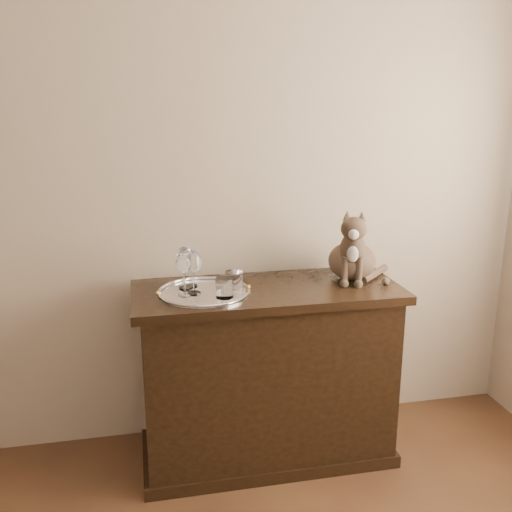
{
  "coord_description": "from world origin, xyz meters",
  "views": [
    {
      "loc": [
        0.05,
        -0.42,
        1.66
      ],
      "look_at": [
        0.55,
        1.95,
        1.0
      ],
      "focal_mm": 40.0,
      "sensor_mm": 36.0,
      "label": 1
    }
  ],
  "objects_px": {
    "tray": "(204,293)",
    "wine_glass_b": "(191,268)",
    "wine_glass_c": "(184,274)",
    "cat": "(353,243)",
    "wine_glass_a": "(185,268)",
    "wine_glass_d": "(194,273)",
    "tumbler_c": "(234,281)",
    "sideboard": "(267,374)",
    "tumbler_a": "(225,288)"
  },
  "relations": [
    {
      "from": "tray",
      "to": "wine_glass_b",
      "type": "xyz_separation_m",
      "value": [
        -0.05,
        0.1,
        0.09
      ]
    },
    {
      "from": "wine_glass_c",
      "to": "tray",
      "type": "bearing_deg",
      "value": 7.25
    },
    {
      "from": "tray",
      "to": "cat",
      "type": "height_order",
      "value": "cat"
    },
    {
      "from": "wine_glass_a",
      "to": "wine_glass_d",
      "type": "bearing_deg",
      "value": -69.81
    },
    {
      "from": "wine_glass_b",
      "to": "tumbler_c",
      "type": "bearing_deg",
      "value": -29.51
    },
    {
      "from": "wine_glass_a",
      "to": "cat",
      "type": "bearing_deg",
      "value": 0.77
    },
    {
      "from": "tumbler_c",
      "to": "sideboard",
      "type": "bearing_deg",
      "value": 11.69
    },
    {
      "from": "sideboard",
      "to": "wine_glass_d",
      "type": "xyz_separation_m",
      "value": [
        -0.33,
        -0.04,
        0.53
      ]
    },
    {
      "from": "tray",
      "to": "wine_glass_a",
      "type": "bearing_deg",
      "value": 134.11
    },
    {
      "from": "wine_glass_d",
      "to": "cat",
      "type": "xyz_separation_m",
      "value": [
        0.75,
        0.09,
        0.07
      ]
    },
    {
      "from": "wine_glass_b",
      "to": "tumbler_a",
      "type": "relative_size",
      "value": 2.03
    },
    {
      "from": "tray",
      "to": "wine_glass_c",
      "type": "relative_size",
      "value": 2.14
    },
    {
      "from": "tumbler_a",
      "to": "cat",
      "type": "xyz_separation_m",
      "value": [
        0.63,
        0.17,
        0.12
      ]
    },
    {
      "from": "wine_glass_c",
      "to": "tumbler_a",
      "type": "xyz_separation_m",
      "value": [
        0.16,
        -0.07,
        -0.05
      ]
    },
    {
      "from": "sideboard",
      "to": "tumbler_c",
      "type": "xyz_separation_m",
      "value": [
        -0.16,
        -0.03,
        0.48
      ]
    },
    {
      "from": "tumbler_c",
      "to": "tray",
      "type": "bearing_deg",
      "value": 179.09
    },
    {
      "from": "tray",
      "to": "tumbler_a",
      "type": "height_order",
      "value": "tumbler_a"
    },
    {
      "from": "wine_glass_c",
      "to": "tumbler_c",
      "type": "distance_m",
      "value": 0.22
    },
    {
      "from": "tray",
      "to": "tumbler_c",
      "type": "relative_size",
      "value": 4.62
    },
    {
      "from": "sideboard",
      "to": "wine_glass_a",
      "type": "distance_m",
      "value": 0.64
    },
    {
      "from": "cat",
      "to": "wine_glass_d",
      "type": "bearing_deg",
      "value": -151.82
    },
    {
      "from": "wine_glass_d",
      "to": "wine_glass_a",
      "type": "bearing_deg",
      "value": 110.19
    },
    {
      "from": "tray",
      "to": "wine_glass_d",
      "type": "xyz_separation_m",
      "value": [
        -0.04,
        -0.01,
        0.1
      ]
    },
    {
      "from": "tumbler_a",
      "to": "cat",
      "type": "relative_size",
      "value": 0.25
    },
    {
      "from": "wine_glass_a",
      "to": "tumbler_a",
      "type": "height_order",
      "value": "wine_glass_a"
    },
    {
      "from": "wine_glass_a",
      "to": "tumbler_c",
      "type": "xyz_separation_m",
      "value": [
        0.21,
        -0.08,
        -0.05
      ]
    },
    {
      "from": "wine_glass_a",
      "to": "wine_glass_b",
      "type": "distance_m",
      "value": 0.04
    },
    {
      "from": "tumbler_a",
      "to": "cat",
      "type": "distance_m",
      "value": 0.66
    },
    {
      "from": "tumbler_c",
      "to": "cat",
      "type": "relative_size",
      "value": 0.25
    },
    {
      "from": "sideboard",
      "to": "wine_glass_c",
      "type": "relative_size",
      "value": 6.43
    },
    {
      "from": "wine_glass_a",
      "to": "cat",
      "type": "xyz_separation_m",
      "value": [
        0.78,
        0.01,
        0.07
      ]
    },
    {
      "from": "wine_glass_d",
      "to": "tumbler_a",
      "type": "distance_m",
      "value": 0.15
    },
    {
      "from": "wine_glass_c",
      "to": "tumbler_a",
      "type": "distance_m",
      "value": 0.18
    },
    {
      "from": "tray",
      "to": "tumbler_c",
      "type": "bearing_deg",
      "value": -0.91
    },
    {
      "from": "wine_glass_d",
      "to": "tray",
      "type": "bearing_deg",
      "value": 6.99
    },
    {
      "from": "tray",
      "to": "tumbler_a",
      "type": "relative_size",
      "value": 4.69
    },
    {
      "from": "sideboard",
      "to": "cat",
      "type": "height_order",
      "value": "cat"
    },
    {
      "from": "tray",
      "to": "sideboard",
      "type": "bearing_deg",
      "value": 5.97
    },
    {
      "from": "sideboard",
      "to": "tray",
      "type": "distance_m",
      "value": 0.52
    },
    {
      "from": "sideboard",
      "to": "tumbler_c",
      "type": "bearing_deg",
      "value": -168.31
    },
    {
      "from": "wine_glass_c",
      "to": "tumbler_c",
      "type": "bearing_deg",
      "value": 2.27
    },
    {
      "from": "wine_glass_c",
      "to": "tumbler_a",
      "type": "relative_size",
      "value": 2.19
    },
    {
      "from": "wine_glass_d",
      "to": "sideboard",
      "type": "bearing_deg",
      "value": 6.11
    },
    {
      "from": "wine_glass_c",
      "to": "tumbler_a",
      "type": "bearing_deg",
      "value": -24.2
    },
    {
      "from": "tumbler_c",
      "to": "wine_glass_d",
      "type": "bearing_deg",
      "value": -178.92
    },
    {
      "from": "sideboard",
      "to": "wine_glass_c",
      "type": "height_order",
      "value": "wine_glass_c"
    },
    {
      "from": "wine_glass_b",
      "to": "tumbler_a",
      "type": "height_order",
      "value": "wine_glass_b"
    },
    {
      "from": "sideboard",
      "to": "tray",
      "type": "xyz_separation_m",
      "value": [
        -0.29,
        -0.03,
        0.43
      ]
    },
    {
      "from": "wine_glass_b",
      "to": "wine_glass_c",
      "type": "xyz_separation_m",
      "value": [
        -0.04,
        -0.11,
        0.01
      ]
    },
    {
      "from": "tumbler_a",
      "to": "tumbler_c",
      "type": "xyz_separation_m",
      "value": [
        0.05,
        0.08,
        0.0
      ]
    }
  ]
}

